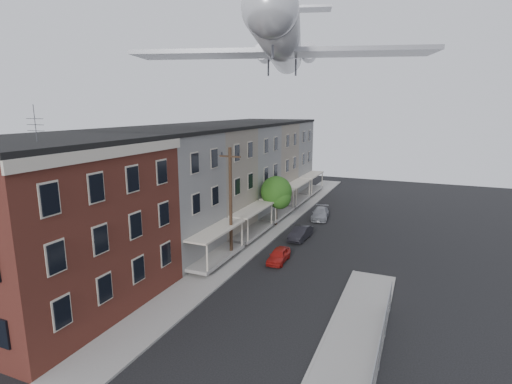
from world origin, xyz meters
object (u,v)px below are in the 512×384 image
(utility_pole, at_px, (231,202))
(car_far, at_px, (320,213))
(street_tree, at_px, (277,193))
(car_mid, at_px, (300,233))
(airplane, at_px, (282,43))
(car_near, at_px, (279,255))

(utility_pole, bearing_deg, car_far, 75.13)
(street_tree, xyz_separation_m, car_mid, (3.47, -3.19, -2.84))
(street_tree, bearing_deg, airplane, -66.84)
(street_tree, distance_m, car_mid, 5.51)
(car_mid, bearing_deg, utility_pole, -116.23)
(car_near, bearing_deg, utility_pole, -170.87)
(utility_pole, bearing_deg, airplane, 70.26)
(car_near, height_order, airplane, airplane)
(street_tree, distance_m, car_near, 10.23)
(car_mid, xyz_separation_m, airplane, (-1.71, -0.92, 16.62))
(car_near, xyz_separation_m, car_mid, (-0.00, 5.98, 0.06))
(street_tree, bearing_deg, car_mid, -42.56)
(car_mid, bearing_deg, airplane, -148.51)
(car_far, height_order, airplane, airplane)
(car_far, bearing_deg, car_near, -97.75)
(utility_pole, height_order, airplane, airplane)
(car_mid, height_order, airplane, airplane)
(car_far, bearing_deg, airplane, -109.15)
(car_near, relative_size, car_far, 0.77)
(street_tree, relative_size, car_far, 1.25)
(utility_pole, distance_m, street_tree, 10.00)
(street_tree, bearing_deg, car_far, 51.64)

